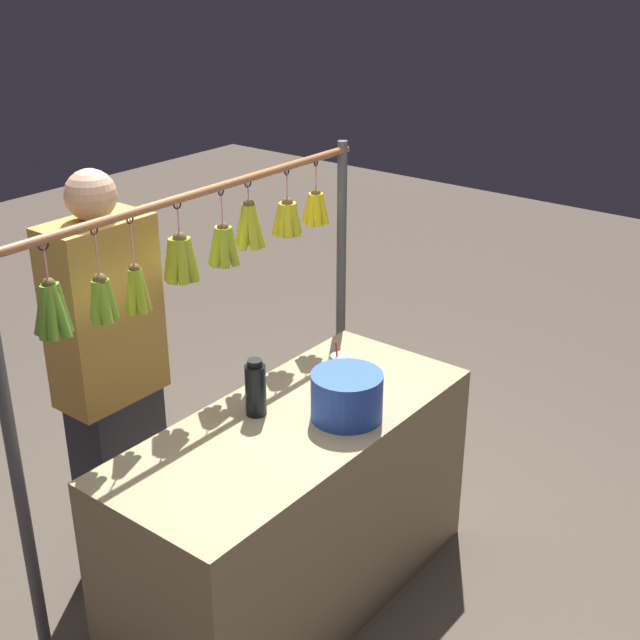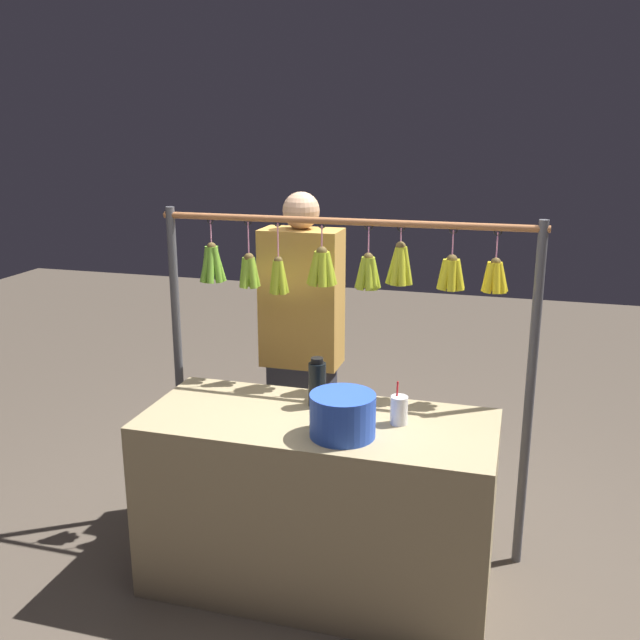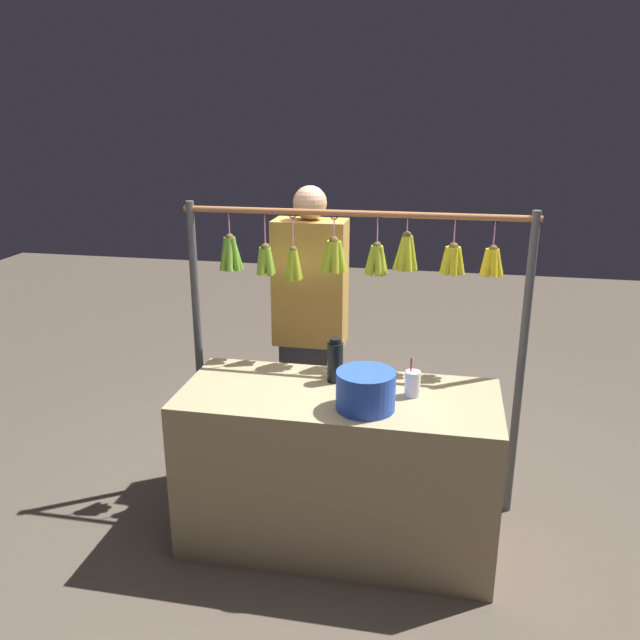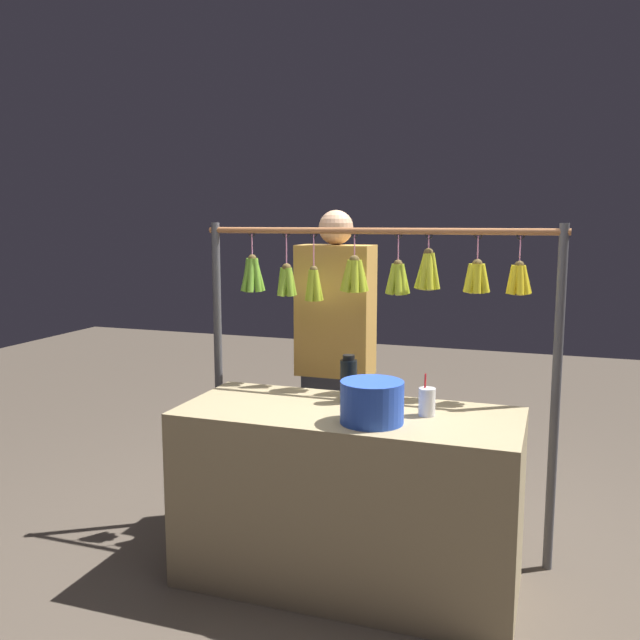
% 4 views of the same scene
% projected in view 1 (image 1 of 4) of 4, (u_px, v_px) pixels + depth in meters
% --- Properties ---
extents(ground_plane, '(12.00, 12.00, 0.00)m').
position_uv_depth(ground_plane, '(295.00, 593.00, 3.54)').
color(ground_plane, '#51463B').
extents(market_counter, '(1.53, 0.65, 0.82)m').
position_uv_depth(market_counter, '(294.00, 511.00, 3.37)').
color(market_counter, tan).
rests_on(market_counter, ground).
extents(display_rack, '(1.82, 0.14, 1.66)m').
position_uv_depth(display_rack, '(204.00, 292.00, 3.28)').
color(display_rack, '#4C4C51').
rests_on(display_rack, ground).
extents(water_bottle, '(0.08, 0.08, 0.23)m').
position_uv_depth(water_bottle, '(256.00, 389.00, 3.21)').
color(water_bottle, black).
rests_on(water_bottle, market_counter).
extents(blue_bucket, '(0.27, 0.27, 0.18)m').
position_uv_depth(blue_bucket, '(347.00, 396.00, 3.19)').
color(blue_bucket, blue).
rests_on(blue_bucket, market_counter).
extents(drink_cup, '(0.07, 0.07, 0.19)m').
position_uv_depth(drink_cup, '(340.00, 369.00, 3.45)').
color(drink_cup, silver).
rests_on(drink_cup, market_counter).
extents(vendor_person, '(0.41, 0.22, 1.72)m').
position_uv_depth(vendor_person, '(112.00, 388.00, 3.37)').
color(vendor_person, '#2D2D38').
rests_on(vendor_person, ground).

